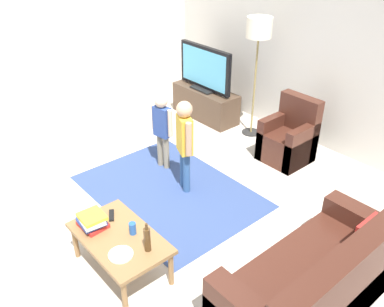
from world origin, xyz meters
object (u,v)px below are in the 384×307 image
armchair (290,140)px  bottle (147,239)px  coffee_table (120,240)px  tv_remote (112,215)px  tv_stand (205,103)px  book_stack (92,221)px  floor_lamp (259,34)px  tv (205,69)px  child_center (185,139)px  child_near_tv (162,125)px  plate (121,255)px  soda_can (133,228)px  couch (320,284)px

armchair → bottle: bearing=-77.9°
coffee_table → tv_remote: 0.32m
tv_stand → book_stack: size_ratio=3.97×
floor_lamp → tv: bearing=-169.2°
tv → book_stack: 3.54m
tv_remote → book_stack: bearing=-52.8°
tv_stand → tv: bearing=-90.0°
book_stack → tv_remote: bearing=96.0°
child_center → tv_remote: child_center is taller
armchair → tv_remote: (-0.02, -2.80, 0.13)m
child_near_tv → tv_remote: 1.67m
tv_stand → armchair: 1.78m
coffee_table → book_stack: 0.33m
plate → soda_can: bearing=125.4°
couch → bottle: bearing=-141.2°
tv_stand → soda_can: size_ratio=10.00×
tv_remote → plate: 0.56m
child_near_tv → coffee_table: 1.94m
tv_stand → bottle: bearing=-50.1°
floor_lamp → coffee_table: (1.15, -3.10, -1.17)m
coffee_table → bottle: bottle is taller
tv_stand → tv: (-0.00, -0.02, 0.60)m
child_center → plate: bearing=-58.9°
tv_stand → soda_can: soda_can is taller
child_near_tv → bottle: size_ratio=3.51×
child_near_tv → tv: bearing=118.7°
tv_stand → armchair: (1.78, -0.04, 0.05)m
child_center → soda_can: size_ratio=9.84×
floor_lamp → soda_can: (1.20, -2.98, -1.06)m
tv → coffee_table: bearing=-54.9°
couch → floor_lamp: bearing=142.1°
soda_can → tv: bearing=126.9°
tv → child_near_tv: tv is taller
tv_remote → soda_can: (0.35, 0.02, 0.05)m
couch → child_center: 2.21m
coffee_table → book_stack: (-0.28, -0.12, 0.12)m
bottle → tv_remote: size_ratio=1.75×
soda_can → plate: 0.30m
plate → couch: bearing=42.4°
child_center → book_stack: child_center is taller
armchair → soda_can: size_ratio=7.50×
tv → armchair: size_ratio=1.22×
armchair → soda_can: (0.33, -2.78, 0.18)m
tv_stand → book_stack: (1.78, -3.06, 0.25)m
tv_stand → floor_lamp: 1.59m
couch → book_stack: 2.12m
floor_lamp → tv_remote: bearing=-74.2°
tv_stand → child_center: bearing=-48.9°
soda_can → child_center: bearing=120.2°
tv_stand → couch: size_ratio=0.67×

